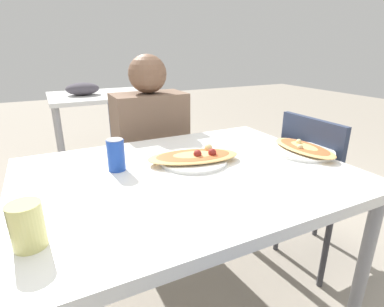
# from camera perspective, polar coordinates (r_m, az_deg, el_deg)

# --- Properties ---
(dining_table) EXTENTS (1.24, 0.93, 0.74)m
(dining_table) POSITION_cam_1_polar(r_m,az_deg,el_deg) (1.18, -0.97, -6.49)
(dining_table) COLOR white
(dining_table) RESTS_ON ground_plane
(chair_far_seated) EXTENTS (0.40, 0.40, 0.87)m
(chair_far_seated) POSITION_cam_1_polar(r_m,az_deg,el_deg) (1.97, -8.60, -1.57)
(chair_far_seated) COLOR #2D3851
(chair_far_seated) RESTS_ON ground_plane
(chair_side_right) EXTENTS (0.40, 0.40, 0.87)m
(chair_side_right) POSITION_cam_1_polar(r_m,az_deg,el_deg) (1.76, 23.16, -5.65)
(chair_side_right) COLOR #2D3851
(chair_side_right) RESTS_ON ground_plane
(person_seated) EXTENTS (0.42, 0.27, 1.16)m
(person_seated) POSITION_cam_1_polar(r_m,az_deg,el_deg) (1.80, -7.77, 3.09)
(person_seated) COLOR #2D2D38
(person_seated) RESTS_ON ground_plane
(pizza_main) EXTENTS (0.41, 0.28, 0.06)m
(pizza_main) POSITION_cam_1_polar(r_m,az_deg,el_deg) (1.24, 0.36, -0.77)
(pizza_main) COLOR white
(pizza_main) RESTS_ON dining_table
(soda_can) EXTENTS (0.07, 0.07, 0.12)m
(soda_can) POSITION_cam_1_polar(r_m,az_deg,el_deg) (1.18, -14.27, -0.26)
(soda_can) COLOR #1E47B2
(soda_can) RESTS_ON dining_table
(drink_glass) EXTENTS (0.08, 0.08, 0.11)m
(drink_glass) POSITION_cam_1_polar(r_m,az_deg,el_deg) (0.82, -28.91, -11.93)
(drink_glass) COLOR #E0DB7F
(drink_glass) RESTS_ON dining_table
(pizza_second) EXTENTS (0.27, 0.33, 0.05)m
(pizza_second) POSITION_cam_1_polar(r_m,az_deg,el_deg) (1.44, 20.49, 0.79)
(pizza_second) COLOR white
(pizza_second) RESTS_ON dining_table
(background_table) EXTENTS (1.10, 0.80, 0.86)m
(background_table) POSITION_cam_1_polar(r_m,az_deg,el_deg) (3.27, -16.71, 9.88)
(background_table) COLOR white
(background_table) RESTS_ON ground_plane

